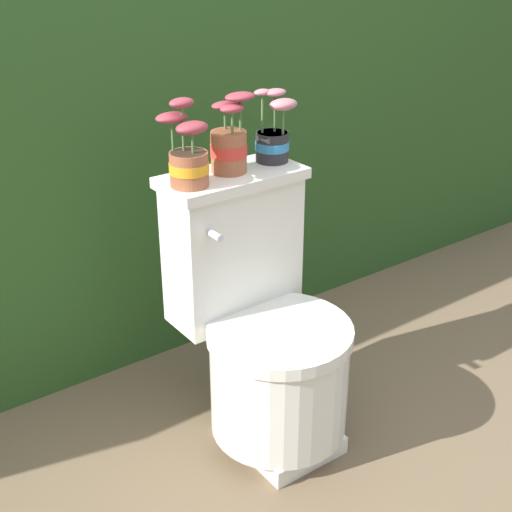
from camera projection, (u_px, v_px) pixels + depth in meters
name	position (u px, v px, depth m)	size (l,w,h in m)	color
ground_plane	(272.00, 447.00, 2.12)	(12.00, 12.00, 0.00)	brown
hedge_backdrop	(107.00, 159.00, 2.57)	(4.07, 0.71, 1.27)	#284C1E
toilet	(263.00, 335.00, 2.07)	(0.41, 0.53, 0.78)	silver
potted_plant_left	(188.00, 156.00, 1.85)	(0.12, 0.12, 0.23)	#9E5638
potted_plant_midleft	(229.00, 143.00, 1.95)	(0.13, 0.10, 0.22)	#9E5638
potted_plant_middle	(273.00, 136.00, 2.04)	(0.11, 0.11, 0.21)	#262628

